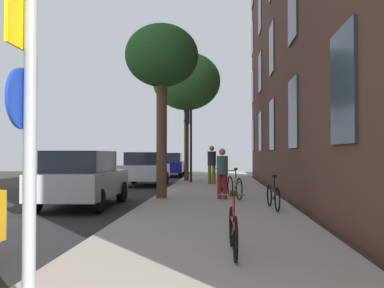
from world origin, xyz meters
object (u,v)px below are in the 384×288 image
Objects in this scene: tree_near at (162,59)px; car_2 at (145,168)px; sign_post at (28,98)px; bicycle_3 at (221,181)px; pedestrian_0 at (222,170)px; bicycle_2 at (235,186)px; car_1 at (82,178)px; tree_far at (187,82)px; car_3 at (171,164)px; bicycle_1 at (273,196)px; pedestrian_1 at (212,162)px; traffic_light at (189,131)px; bicycle_0 at (233,229)px.

car_2 is at bearing 104.59° from tree_near.
sign_post is 16.63m from car_2.
bicycle_3 is 3.13m from pedestrian_0.
car_1 is at bearing -160.35° from bicycle_2.
tree_far is at bearing 89.26° from tree_near.
sign_post is at bearing -89.93° from tree_far.
car_1 is at bearing -92.20° from car_3.
bicycle_1 is at bearing -61.68° from car_2.
car_1 is at bearing 105.32° from sign_post.
bicycle_2 is (2.25, -8.81, -4.94)m from tree_far.
sign_post is 16.13m from pedestrian_1.
car_3 is at bearing 95.52° from tree_near.
bicycle_1 is 9.07m from pedestrian_1.
pedestrian_0 is (1.64, -7.90, -1.70)m from traffic_light.
bicycle_3 reaches higher than bicycle_1.
bicycle_2 is at bearing 26.46° from pedestrian_0.
bicycle_1 is (2.94, -10.27, -2.26)m from traffic_light.
car_3 is (-2.97, 8.76, -0.32)m from pedestrian_1.
car_3 is at bearing 103.60° from traffic_light.
pedestrian_1 is at bearing -49.61° from traffic_light.
car_3 is at bearing 102.64° from pedestrian_0.
car_2 is at bearing 121.37° from bicycle_2.
car_3 is at bearing 105.59° from bicycle_3.
bicycle_2 is (-0.90, 2.56, 0.04)m from bicycle_1.
traffic_light is 2.19× the size of bicycle_3.
traffic_light is 9.79m from car_1.
traffic_light is 0.93× the size of car_1.
pedestrian_1 is 8.69m from car_1.
car_1 is at bearing -161.04° from pedestrian_0.
tree_far is (-0.02, 18.54, 3.40)m from sign_post.
car_1 is 16.68m from car_3.
car_3 is (-4.72, 17.63, 0.37)m from bicycle_1.
tree_near reaches higher than car_2.
tree_near is at bearing 105.50° from bicycle_0.
sign_post is at bearing -100.89° from pedestrian_0.
traffic_light is at bearing 101.74° from pedestrian_0.
pedestrian_1 reaches higher than car_3.
bicycle_3 is at bearing -74.41° from car_3.
bicycle_1 is at bearing -78.83° from pedestrian_1.
pedestrian_0 is at bearing -6.56° from tree_near.
bicycle_0 is 0.37× the size of car_3.
bicycle_1 is 0.96× the size of bicycle_2.
car_1 and car_2 have the same top height.
car_2 is (-3.70, 3.86, 0.35)m from bicycle_3.
tree_far is at bearing 104.34° from bicycle_2.
tree_near is at bearing -75.41° from car_2.
bicycle_2 is at bearing 109.42° from bicycle_1.
pedestrian_0 is 4.30m from car_1.
pedestrian_1 is at bearing 94.00° from pedestrian_0.
bicycle_1 is at bearing 76.39° from bicycle_0.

